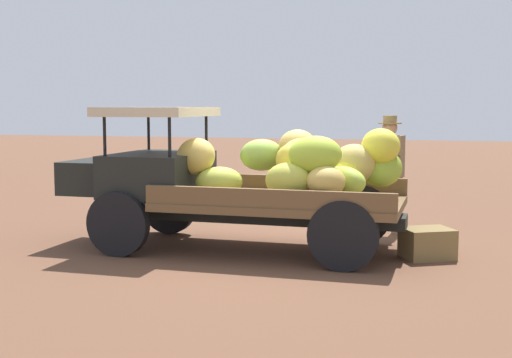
# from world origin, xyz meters

# --- Properties ---
(ground_plane) EXTENTS (60.00, 60.00, 0.00)m
(ground_plane) POSITION_xyz_m (0.00, 0.00, 0.00)
(ground_plane) COLOR brown
(truck) EXTENTS (4.50, 1.75, 1.84)m
(truck) POSITION_xyz_m (0.26, 0.26, 0.93)
(truck) COLOR black
(truck) RESTS_ON ground
(farmer) EXTENTS (0.53, 0.49, 1.72)m
(farmer) POSITION_xyz_m (-1.56, -1.44, 0.98)
(farmer) COLOR #937052
(farmer) RESTS_ON ground
(wooden_crate) EXTENTS (0.73, 0.69, 0.37)m
(wooden_crate) POSITION_xyz_m (-2.18, 0.13, 0.18)
(wooden_crate) COLOR olive
(wooden_crate) RESTS_ON ground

